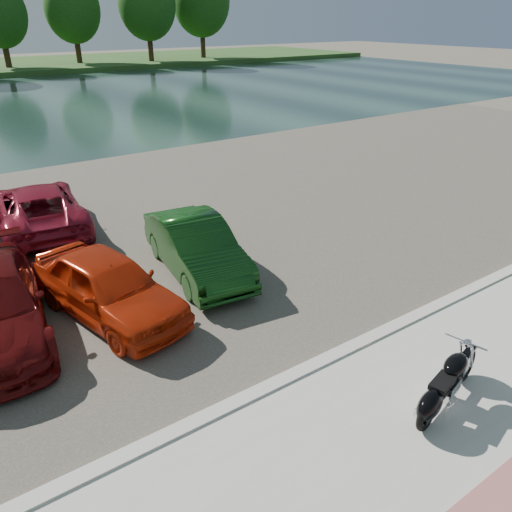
% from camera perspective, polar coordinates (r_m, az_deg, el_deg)
% --- Properties ---
extents(ground, '(200.00, 200.00, 0.00)m').
position_cam_1_polar(ground, '(9.89, 19.56, -15.76)').
color(ground, '#595447').
rests_on(ground, ground).
extents(promenade, '(60.00, 6.00, 0.10)m').
position_cam_1_polar(promenade, '(9.51, 24.62, -18.36)').
color(promenade, '#B5B2AA').
rests_on(promenade, ground).
extents(kerb, '(60.00, 0.30, 0.14)m').
position_cam_1_polar(kerb, '(10.78, 11.06, -10.21)').
color(kerb, '#B5B2AA').
rests_on(kerb, ground).
extents(parking_lot, '(60.00, 18.00, 0.04)m').
position_cam_1_polar(parking_lot, '(17.38, -10.46, 4.13)').
color(parking_lot, '#454038').
rests_on(parking_lot, ground).
extents(motorcycle, '(2.30, 0.90, 1.05)m').
position_cam_1_polar(motorcycle, '(9.42, 20.65, -13.89)').
color(motorcycle, black).
rests_on(motorcycle, promenade).
extents(car_4, '(2.71, 4.68, 1.50)m').
position_cam_1_polar(car_4, '(11.78, -16.50, -3.35)').
color(car_4, red).
rests_on(car_4, parking_lot).
extents(car_5, '(2.18, 4.70, 1.49)m').
position_cam_1_polar(car_5, '(13.31, -6.83, 1.05)').
color(car_5, '#103C11').
rests_on(car_5, parking_lot).
extents(car_10, '(3.04, 5.63, 1.50)m').
position_cam_1_polar(car_10, '(17.41, -23.62, 5.10)').
color(car_10, maroon).
rests_on(car_10, parking_lot).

